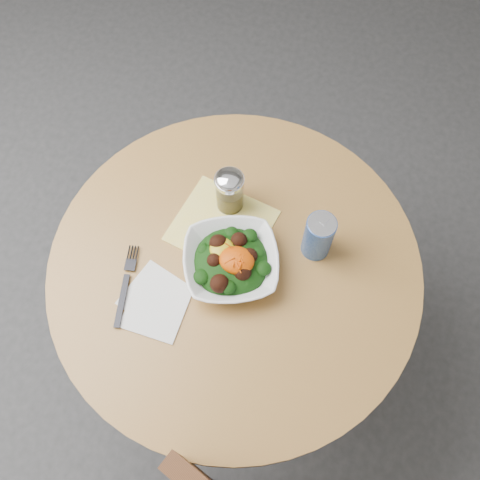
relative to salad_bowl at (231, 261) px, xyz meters
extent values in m
plane|color=#303033|center=(0.01, 0.01, -0.78)|extent=(6.00, 6.00, 0.00)
cylinder|color=black|center=(0.01, 0.01, -0.77)|extent=(0.52, 0.52, 0.03)
cylinder|color=black|center=(0.01, 0.01, -0.43)|extent=(0.10, 0.10, 0.71)
cylinder|color=#C49246|center=(0.01, 0.01, -0.05)|extent=(0.90, 0.90, 0.04)
cube|color=yellow|center=(-0.05, 0.10, -0.03)|extent=(0.27, 0.25, 0.00)
cube|color=white|center=(-0.15, -0.12, -0.03)|extent=(0.17, 0.17, 0.00)
cube|color=white|center=(-0.14, -0.15, -0.03)|extent=(0.14, 0.14, 0.00)
imported|color=white|center=(0.00, 0.00, 0.00)|extent=(0.29, 0.29, 0.05)
ellipsoid|color=black|center=(0.00, 0.00, -0.01)|extent=(0.18, 0.18, 0.06)
ellipsoid|color=gold|center=(-0.03, 0.02, 0.02)|extent=(0.06, 0.06, 0.02)
ellipsoid|color=#DD4804|center=(0.02, -0.01, 0.03)|extent=(0.08, 0.07, 0.04)
cube|color=black|center=(-0.22, -0.15, -0.03)|extent=(0.04, 0.13, 0.00)
cube|color=black|center=(-0.24, -0.05, -0.03)|extent=(0.04, 0.07, 0.00)
cylinder|color=silver|center=(-0.05, 0.17, 0.02)|extent=(0.07, 0.07, 0.10)
cylinder|color=#A7864E|center=(-0.05, 0.17, 0.00)|extent=(0.06, 0.06, 0.06)
cylinder|color=silver|center=(-0.05, 0.17, 0.08)|extent=(0.07, 0.07, 0.01)
ellipsoid|color=silver|center=(-0.05, 0.17, 0.09)|extent=(0.07, 0.07, 0.03)
cylinder|color=navy|center=(0.18, 0.10, 0.03)|extent=(0.07, 0.07, 0.13)
cylinder|color=silver|center=(0.18, 0.10, 0.10)|extent=(0.07, 0.07, 0.00)
cube|color=silver|center=(0.19, 0.11, 0.10)|extent=(0.02, 0.02, 0.00)
camera|label=1|loc=(0.15, -0.47, 1.15)|focal=40.00mm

